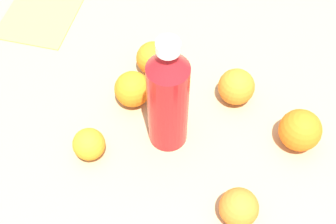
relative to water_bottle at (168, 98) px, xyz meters
name	(u,v)px	position (x,y,z in m)	size (l,w,h in m)	color
ground_plane	(150,132)	(0.02, 0.03, -0.12)	(2.40, 2.40, 0.00)	tan
water_bottle	(168,98)	(0.00, 0.00, 0.00)	(0.07, 0.07, 0.26)	red
orange_0	(236,87)	(0.06, -0.15, -0.09)	(0.07, 0.07, 0.07)	orange
orange_1	(89,144)	(0.00, 0.15, -0.09)	(0.06, 0.06, 0.06)	orange
orange_2	(153,58)	(0.17, -0.01, -0.09)	(0.07, 0.07, 0.07)	orange
orange_3	(300,130)	(-0.07, -0.24, -0.08)	(0.08, 0.08, 0.08)	orange
orange_4	(133,89)	(0.10, 0.05, -0.09)	(0.07, 0.07, 0.07)	orange
orange_5	(239,208)	(-0.19, -0.08, -0.09)	(0.07, 0.07, 0.07)	orange
folded_napkin	(39,17)	(0.38, 0.22, -0.12)	(0.17, 0.16, 0.01)	#E5B24C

